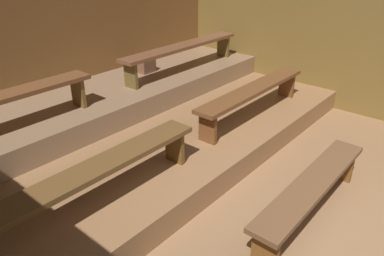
{
  "coord_description": "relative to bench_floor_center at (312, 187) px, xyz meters",
  "views": [
    {
      "loc": [
        -2.91,
        -0.36,
        2.5
      ],
      "look_at": [
        0.16,
        2.24,
        0.51
      ],
      "focal_mm": 34.53,
      "sensor_mm": 36.0,
      "label": 1
    }
  ],
  "objects": [
    {
      "name": "ground",
      "position": [
        -0.15,
        1.61,
        -0.4
      ],
      "size": [
        7.03,
        5.36,
        0.08
      ],
      "primitive_type": "cube",
      "color": "#946B48"
    },
    {
      "name": "wall_back",
      "position": [
        -0.15,
        3.92,
        0.94
      ],
      "size": [
        7.03,
        0.06,
        2.59
      ],
      "primitive_type": "cube",
      "color": "brown",
      "rests_on": "ground"
    },
    {
      "name": "wall_right",
      "position": [
        2.99,
        1.61,
        0.94
      ],
      "size": [
        0.06,
        5.36,
        2.59
      ],
      "primitive_type": "cube",
      "color": "brown",
      "rests_on": "ground"
    },
    {
      "name": "platform_lower",
      "position": [
        -0.15,
        2.38,
        -0.2
      ],
      "size": [
        6.23,
        3.02,
        0.31
      ],
      "primitive_type": "cube",
      "color": "#946944",
      "rests_on": "ground"
    },
    {
      "name": "platform_middle",
      "position": [
        -0.15,
        3.19,
        0.1
      ],
      "size": [
        6.23,
        1.4,
        0.31
      ],
      "primitive_type": "cube",
      "color": "#8B6C4F",
      "rests_on": "platform_lower"
    },
    {
      "name": "bench_floor_center",
      "position": [
        0.0,
        0.0,
        0.0
      ],
      "size": [
        2.01,
        0.31,
        0.43
      ],
      "color": "brown",
      "rests_on": "ground"
    },
    {
      "name": "bench_lower_left",
      "position": [
        -1.48,
        1.43,
        0.31
      ],
      "size": [
        2.3,
        0.31,
        0.43
      ],
      "color": "brown",
      "rests_on": "platform_lower"
    },
    {
      "name": "bench_lower_right",
      "position": [
        1.18,
        1.43,
        0.31
      ],
      "size": [
        2.3,
        0.31,
        0.43
      ],
      "color": "brown",
      "rests_on": "platform_lower"
    },
    {
      "name": "bench_middle_right",
      "position": [
        1.44,
        2.97,
        0.62
      ],
      "size": [
        2.53,
        0.31,
        0.43
      ],
      "color": "brown",
      "rests_on": "platform_middle"
    },
    {
      "name": "wooden_crate_middle",
      "position": [
        0.97,
        3.41,
        0.39
      ],
      "size": [
        0.27,
        0.27,
        0.27
      ],
      "primitive_type": "cube",
      "color": "brown",
      "rests_on": "platform_middle"
    }
  ]
}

